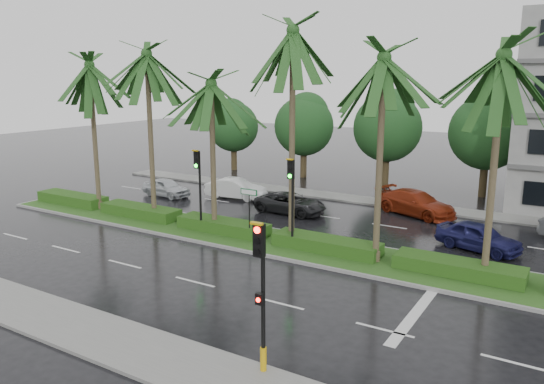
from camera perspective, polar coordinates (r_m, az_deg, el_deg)
The scene contains 17 objects.
ground at distance 25.80m, azimuth -1.18°, elevation -6.10°, with size 120.00×120.00×0.00m, color black.
near_sidewalk at distance 18.65m, azimuth -18.82°, elevation -14.10°, with size 40.00×2.40×0.12m, color slate.
far_sidewalk at distance 36.10m, azimuth 9.10°, elevation -0.78°, with size 40.00×2.00×0.12m, color slate.
median at distance 26.58m, azimuth -0.02°, elevation -5.35°, with size 36.00×4.00×0.15m.
hedge at distance 26.47m, azimuth -0.02°, elevation -4.59°, with size 35.20×1.40×0.60m.
lane_markings at distance 24.02m, azimuth 4.43°, elevation -7.53°, with size 34.00×13.06×0.01m.
palm_row at distance 26.01m, azimuth -2.41°, elevation 12.71°, with size 26.30×4.20×10.85m.
signal_near at distance 14.48m, azimuth -1.16°, elevation -10.65°, with size 0.34×0.45×4.36m.
signal_median_left at distance 27.56m, azimuth -7.91°, elevation 1.43°, with size 0.34×0.42×4.36m.
signal_median_right at distance 24.51m, azimuth 2.12°, elevation 0.18°, with size 0.34×0.42×4.36m.
street_sign at distance 26.13m, azimuth -2.49°, elevation -1.02°, with size 0.95×0.09×2.60m.
bg_trees at distance 39.96m, azimuth 15.09°, elevation 6.92°, with size 32.90×5.44×7.85m.
car_silver at distance 37.39m, azimuth -11.32°, elevation 0.48°, with size 3.68×1.48×1.26m, color silver.
car_white at distance 36.08m, azimuth -3.93°, elevation 0.36°, with size 4.17×1.45×1.37m, color silver.
car_darkgrey at distance 32.19m, azimuth 2.01°, elevation -1.21°, with size 4.45×2.05×1.24m, color black.
car_red at distance 32.88m, azimuth 15.21°, elevation -1.15°, with size 5.05×2.05×1.46m, color maroon.
car_blue at distance 27.20m, azimuth 21.32°, elevation -4.49°, with size 3.99×1.61×1.36m, color navy.
Camera 1 is at (13.18, -20.62, 8.16)m, focal length 35.00 mm.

